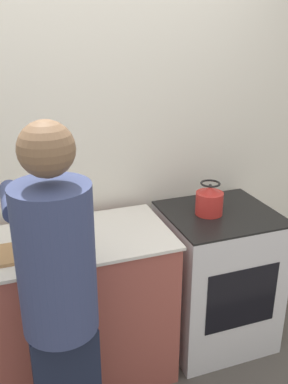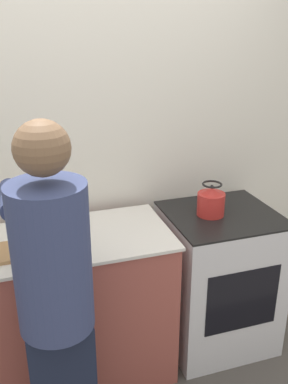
{
  "view_description": "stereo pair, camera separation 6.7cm",
  "coord_description": "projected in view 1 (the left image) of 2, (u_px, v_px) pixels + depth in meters",
  "views": [
    {
      "loc": [
        -0.49,
        -1.77,
        2.01
      ],
      "look_at": [
        0.22,
        0.2,
        1.17
      ],
      "focal_mm": 40.0,
      "sensor_mm": 36.0,
      "label": 1
    },
    {
      "loc": [
        -0.43,
        -1.79,
        2.01
      ],
      "look_at": [
        0.22,
        0.2,
        1.17
      ],
      "focal_mm": 40.0,
      "sensor_mm": 36.0,
      "label": 2
    }
  ],
  "objects": [
    {
      "name": "kettle",
      "position": [
        209.0,
        201.0,
        2.56
      ],
      "size": [
        0.17,
        0.17,
        0.2
      ],
      "color": "red",
      "rests_on": "oven"
    },
    {
      "name": "counter",
      "position": [
        42.0,
        316.0,
        2.41
      ],
      "size": [
        1.48,
        0.6,
        0.92
      ],
      "color": "#9E4C42",
      "rests_on": "ground_plane"
    },
    {
      "name": "person",
      "position": [
        59.0,
        298.0,
        1.81
      ],
      "size": [
        0.36,
        0.6,
        1.68
      ],
      "color": "#171E33",
      "rests_on": "ground_plane"
    },
    {
      "name": "knife",
      "position": [
        33.0,
        245.0,
        2.19
      ],
      "size": [
        0.2,
        0.05,
        0.01
      ],
      "rotation": [
        0.0,
        0.0,
        -0.09
      ],
      "color": "silver",
      "rests_on": "cutting_board"
    },
    {
      "name": "oven",
      "position": [
        216.0,
        277.0,
        2.78
      ],
      "size": [
        0.67,
        0.62,
        0.92
      ],
      "color": "silver",
      "rests_on": "ground_plane"
    },
    {
      "name": "wall_back",
      "position": [
        82.0,
        148.0,
        2.56
      ],
      "size": [
        8.0,
        0.05,
        2.6
      ],
      "color": "silver",
      "rests_on": "ground_plane"
    },
    {
      "name": "cutting_board",
      "position": [
        37.0,
        250.0,
        2.17
      ],
      "size": [
        0.4,
        0.22,
        0.02
      ],
      "color": "#A87A4C",
      "rests_on": "counter"
    }
  ]
}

